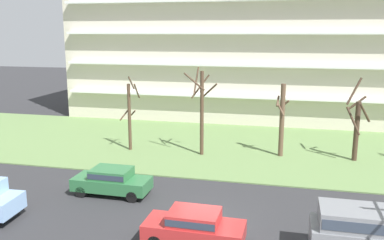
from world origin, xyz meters
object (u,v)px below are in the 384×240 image
tree_far_left (130,115)px  sedan_red_near_left (194,226)px  sedan_green_near_right (112,180)px  tree_center (282,119)px  van_gray_center_left (379,234)px  tree_left (201,108)px  tree_right (356,125)px

tree_far_left → sedan_red_near_left: (8.20, -13.27, -2.01)m
tree_far_left → sedan_green_near_right: (2.31, -8.77, -2.01)m
tree_center → van_gray_center_left: tree_center is taller
van_gray_center_left → sedan_green_near_right: bearing=161.5°
sedan_red_near_left → van_gray_center_left: van_gray_center_left is taller
tree_left → tree_center: bearing=9.8°
sedan_green_near_right → tree_left: bearing=-110.6°
tree_center → van_gray_center_left: bearing=-73.8°
tree_left → tree_right: (11.06, 1.09, -0.99)m
tree_left → sedan_green_near_right: (-3.37, -8.78, -2.78)m
tree_left → tree_right: 11.16m
tree_center → sedan_green_near_right: 13.59m
tree_far_left → tree_left: 5.73m
tree_right → sedan_red_near_left: size_ratio=1.36×
tree_far_left → sedan_green_near_right: tree_far_left is taller
tree_center → sedan_green_near_right: (-9.22, -9.79, -1.99)m
tree_left → sedan_red_near_left: (2.52, -13.28, -2.78)m
tree_right → van_gray_center_left: (-1.07, -14.37, -1.26)m
tree_center → van_gray_center_left: (4.15, -14.29, -1.47)m
tree_center → sedan_green_near_right: size_ratio=1.25×
tree_far_left → tree_left: size_ratio=0.89×
sedan_green_near_right → sedan_red_near_left: bearing=143.0°
tree_right → sedan_red_near_left: tree_right is taller
tree_far_left → tree_left: bearing=0.2°
sedan_red_near_left → sedan_green_near_right: bearing=143.4°
tree_left → tree_center: 5.99m
tree_center → sedan_green_near_right: tree_center is taller
tree_right → sedan_green_near_right: tree_right is taller
tree_center → sedan_red_near_left: size_ratio=1.24×
tree_far_left → van_gray_center_left: size_ratio=1.14×
tree_far_left → van_gray_center_left: tree_far_left is taller
tree_right → van_gray_center_left: bearing=-94.2°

